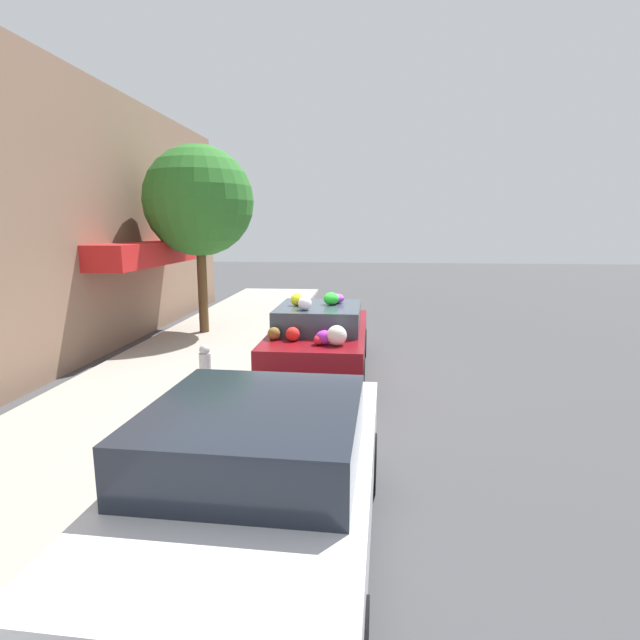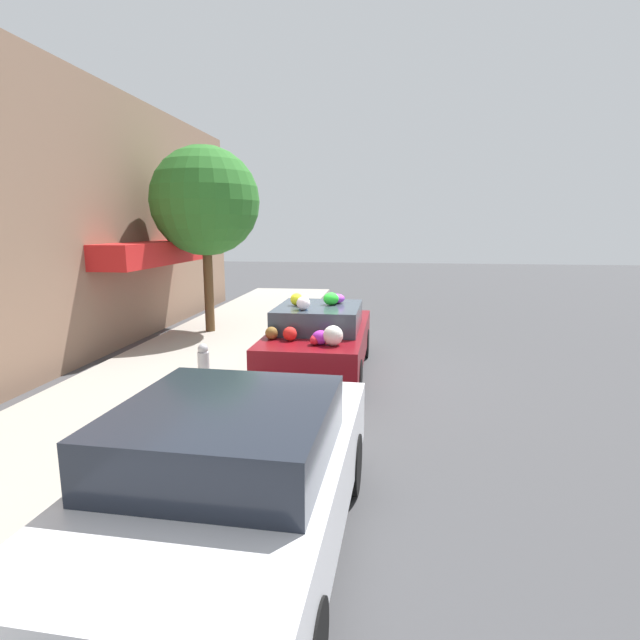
% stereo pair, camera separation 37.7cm
% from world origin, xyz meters
% --- Properties ---
extents(ground_plane, '(60.00, 60.00, 0.00)m').
position_xyz_m(ground_plane, '(0.00, 0.00, 0.00)').
color(ground_plane, '#424244').
extents(sidewalk_curb, '(24.00, 3.20, 0.13)m').
position_xyz_m(sidewalk_curb, '(0.00, 2.70, 0.06)').
color(sidewalk_curb, '#9E998E').
rests_on(sidewalk_curb, ground).
extents(building_facade, '(18.00, 1.20, 5.91)m').
position_xyz_m(building_facade, '(0.15, 4.91, 2.90)').
color(building_facade, '#846651').
rests_on(building_facade, ground).
extents(street_tree, '(2.71, 2.71, 4.67)m').
position_xyz_m(street_tree, '(2.91, 3.21, 3.43)').
color(street_tree, brown).
rests_on(street_tree, sidewalk_curb).
extents(fire_hydrant, '(0.20, 0.20, 0.70)m').
position_xyz_m(fire_hydrant, '(-1.34, 1.79, 0.47)').
color(fire_hydrant, '#B2B2B7').
rests_on(fire_hydrant, sidewalk_curb).
extents(art_car, '(4.09, 1.82, 1.60)m').
position_xyz_m(art_car, '(-0.04, -0.08, 0.72)').
color(art_car, maroon).
rests_on(art_car, ground).
extents(parked_car_plain, '(4.02, 2.00, 1.46)m').
position_xyz_m(parked_car_plain, '(-5.66, -0.10, 0.76)').
color(parked_car_plain, silver).
rests_on(parked_car_plain, ground).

